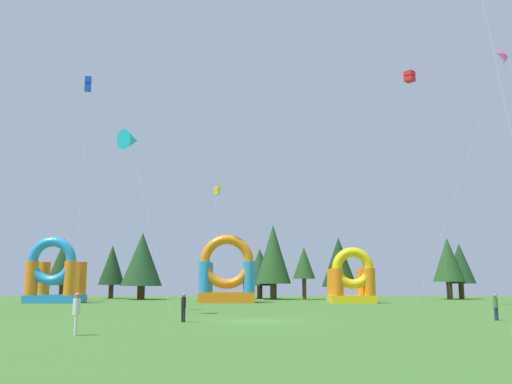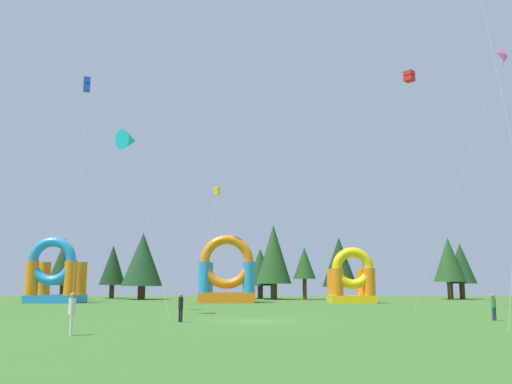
{
  "view_description": "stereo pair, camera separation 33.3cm",
  "coord_description": "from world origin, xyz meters",
  "px_view_note": "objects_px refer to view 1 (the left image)",
  "views": [
    {
      "loc": [
        -0.09,
        -33.21,
        2.28
      ],
      "look_at": [
        0.0,
        13.36,
        9.95
      ],
      "focal_mm": 38.46,
      "sensor_mm": 36.0,
      "label": 1
    },
    {
      "loc": [
        0.24,
        -33.21,
        2.28
      ],
      "look_at": [
        0.0,
        13.36,
        9.95
      ],
      "focal_mm": 38.46,
      "sensor_mm": 36.0,
      "label": 2
    }
  ],
  "objects_px": {
    "inflatable_blue_arch": "(53,278)",
    "inflatable_red_slide": "(226,278)",
    "person_left_edge": "(494,305)",
    "person_near_camera": "(182,305)",
    "kite_blue_box": "(87,85)",
    "kite_cyan_delta": "(129,140)",
    "kite_yellow_box": "(216,191)",
    "person_midfield": "(75,310)",
    "kite_red_box": "(408,77)",
    "inflatable_orange_dome": "(350,282)",
    "kite_pink_diamond": "(502,57)"
  },
  "relations": [
    {
      "from": "inflatable_red_slide",
      "to": "kite_cyan_delta",
      "type": "bearing_deg",
      "value": -104.1
    },
    {
      "from": "kite_pink_diamond",
      "to": "person_left_edge",
      "type": "distance_m",
      "value": 26.68
    },
    {
      "from": "kite_blue_box",
      "to": "inflatable_orange_dome",
      "type": "bearing_deg",
      "value": 37.93
    },
    {
      "from": "person_near_camera",
      "to": "inflatable_red_slide",
      "type": "relative_size",
      "value": 0.22
    },
    {
      "from": "person_near_camera",
      "to": "inflatable_blue_arch",
      "type": "bearing_deg",
      "value": 153.61
    },
    {
      "from": "inflatable_orange_dome",
      "to": "inflatable_blue_arch",
      "type": "xyz_separation_m",
      "value": [
        -33.0,
        -0.09,
        0.49
      ]
    },
    {
      "from": "kite_red_box",
      "to": "person_near_camera",
      "type": "bearing_deg",
      "value": -133.87
    },
    {
      "from": "person_left_edge",
      "to": "inflatable_orange_dome",
      "type": "xyz_separation_m",
      "value": [
        -3.88,
        27.87,
        1.33
      ]
    },
    {
      "from": "kite_yellow_box",
      "to": "inflatable_red_slide",
      "type": "height_order",
      "value": "kite_yellow_box"
    },
    {
      "from": "inflatable_orange_dome",
      "to": "inflatable_red_slide",
      "type": "relative_size",
      "value": 0.81
    },
    {
      "from": "person_near_camera",
      "to": "kite_blue_box",
      "type": "bearing_deg",
      "value": 164.32
    },
    {
      "from": "kite_pink_diamond",
      "to": "person_near_camera",
      "type": "xyz_separation_m",
      "value": [
        -26.73,
        -14.86,
        -21.59
      ]
    },
    {
      "from": "kite_pink_diamond",
      "to": "kite_blue_box",
      "type": "xyz_separation_m",
      "value": [
        -36.26,
        -4.5,
        -4.4
      ]
    },
    {
      "from": "kite_pink_diamond",
      "to": "kite_red_box",
      "type": "bearing_deg",
      "value": 140.57
    },
    {
      "from": "person_left_edge",
      "to": "person_near_camera",
      "type": "distance_m",
      "value": 18.74
    },
    {
      "from": "kite_cyan_delta",
      "to": "kite_yellow_box",
      "type": "bearing_deg",
      "value": 77.24
    },
    {
      "from": "inflatable_blue_arch",
      "to": "inflatable_red_slide",
      "type": "relative_size",
      "value": 0.96
    },
    {
      "from": "kite_yellow_box",
      "to": "person_left_edge",
      "type": "relative_size",
      "value": 8.1
    },
    {
      "from": "kite_pink_diamond",
      "to": "kite_yellow_box",
      "type": "height_order",
      "value": "kite_pink_diamond"
    },
    {
      "from": "inflatable_blue_arch",
      "to": "inflatable_orange_dome",
      "type": "bearing_deg",
      "value": 0.16
    },
    {
      "from": "kite_cyan_delta",
      "to": "person_near_camera",
      "type": "bearing_deg",
      "value": -52.63
    },
    {
      "from": "kite_yellow_box",
      "to": "person_near_camera",
      "type": "distance_m",
      "value": 29.98
    },
    {
      "from": "person_midfield",
      "to": "person_near_camera",
      "type": "bearing_deg",
      "value": -42.15
    },
    {
      "from": "kite_red_box",
      "to": "inflatable_blue_arch",
      "type": "relative_size",
      "value": 3.24
    },
    {
      "from": "kite_pink_diamond",
      "to": "kite_red_box",
      "type": "xyz_separation_m",
      "value": [
        -6.95,
        5.72,
        0.24
      ]
    },
    {
      "from": "kite_yellow_box",
      "to": "person_near_camera",
      "type": "bearing_deg",
      "value": -89.69
    },
    {
      "from": "person_near_camera",
      "to": "person_midfield",
      "type": "distance_m",
      "value": 8.78
    },
    {
      "from": "person_left_edge",
      "to": "person_near_camera",
      "type": "xyz_separation_m",
      "value": [
        -18.68,
        -1.45,
        0.03
      ]
    },
    {
      "from": "kite_yellow_box",
      "to": "person_midfield",
      "type": "distance_m",
      "value": 37.64
    },
    {
      "from": "kite_blue_box",
      "to": "kite_pink_diamond",
      "type": "bearing_deg",
      "value": 7.08
    },
    {
      "from": "kite_cyan_delta",
      "to": "inflatable_orange_dome",
      "type": "distance_m",
      "value": 31.88
    },
    {
      "from": "person_midfield",
      "to": "inflatable_orange_dome",
      "type": "bearing_deg",
      "value": -44.13
    },
    {
      "from": "kite_pink_diamond",
      "to": "person_near_camera",
      "type": "bearing_deg",
      "value": -150.94
    },
    {
      "from": "inflatable_orange_dome",
      "to": "inflatable_blue_arch",
      "type": "relative_size",
      "value": 0.84
    },
    {
      "from": "person_midfield",
      "to": "inflatable_orange_dome",
      "type": "relative_size",
      "value": 0.3
    },
    {
      "from": "person_left_edge",
      "to": "person_near_camera",
      "type": "bearing_deg",
      "value": -8.9
    },
    {
      "from": "kite_pink_diamond",
      "to": "person_midfield",
      "type": "relative_size",
      "value": 12.75
    },
    {
      "from": "inflatable_blue_arch",
      "to": "person_midfield",
      "type": "bearing_deg",
      "value": -68.61
    },
    {
      "from": "kite_blue_box",
      "to": "person_midfield",
      "type": "bearing_deg",
      "value": -72.14
    },
    {
      "from": "kite_cyan_delta",
      "to": "kite_red_box",
      "type": "distance_m",
      "value": 30.27
    },
    {
      "from": "inflatable_orange_dome",
      "to": "kite_red_box",
      "type": "bearing_deg",
      "value": -60.36
    },
    {
      "from": "person_midfield",
      "to": "inflatable_orange_dome",
      "type": "height_order",
      "value": "inflatable_orange_dome"
    },
    {
      "from": "person_near_camera",
      "to": "person_midfield",
      "type": "bearing_deg",
      "value": -82.59
    },
    {
      "from": "person_near_camera",
      "to": "person_midfield",
      "type": "height_order",
      "value": "person_midfield"
    },
    {
      "from": "kite_blue_box",
      "to": "person_near_camera",
      "type": "bearing_deg",
      "value": -47.38
    },
    {
      "from": "kite_blue_box",
      "to": "person_near_camera",
      "type": "height_order",
      "value": "kite_blue_box"
    },
    {
      "from": "kite_pink_diamond",
      "to": "person_midfield",
      "type": "xyz_separation_m",
      "value": [
        -30.35,
        -22.86,
        -21.47
      ]
    },
    {
      "from": "kite_blue_box",
      "to": "person_near_camera",
      "type": "relative_size",
      "value": 11.58
    },
    {
      "from": "person_near_camera",
      "to": "inflatable_orange_dome",
      "type": "xyz_separation_m",
      "value": [
        14.81,
        29.32,
        1.29
      ]
    },
    {
      "from": "kite_pink_diamond",
      "to": "person_left_edge",
      "type": "relative_size",
      "value": 14.79
    }
  ]
}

